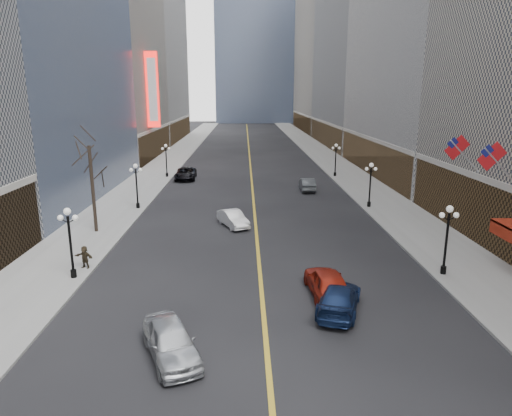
{
  "coord_description": "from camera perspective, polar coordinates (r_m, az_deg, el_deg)",
  "views": [
    {
      "loc": [
        -0.97,
        2.84,
        11.42
      ],
      "look_at": [
        -0.5,
        21.17,
        6.81
      ],
      "focal_mm": 32.0,
      "sensor_mm": 36.0,
      "label": 1
    }
  ],
  "objects": [
    {
      "name": "sidewalk_east",
      "position": [
        69.74,
        10.98,
        4.49
      ],
      "size": [
        6.0,
        230.0,
        0.15
      ],
      "primitive_type": "cube",
      "color": "gray",
      "rests_on": "ground"
    },
    {
      "name": "sidewalk_west",
      "position": [
        69.35,
        -12.32,
        4.37
      ],
      "size": [
        6.0,
        230.0,
        0.15
      ],
      "primitive_type": "cube",
      "color": "gray",
      "rests_on": "ground"
    },
    {
      "name": "lane_line",
      "position": [
        78.0,
        -0.75,
        5.7
      ],
      "size": [
        0.25,
        200.0,
        0.02
      ],
      "primitive_type": "cube",
      "color": "gold",
      "rests_on": "ground"
    },
    {
      "name": "bldg_east_c",
      "position": [
        108.43,
        16.1,
        20.36
      ],
      "size": [
        26.6,
        40.6,
        48.8
      ],
      "color": "gray",
      "rests_on": "ground"
    },
    {
      "name": "bldg_east_d",
      "position": [
        150.69,
        11.14,
        21.4
      ],
      "size": [
        26.6,
        46.6,
        62.8
      ],
      "color": "#AAA08D",
      "rests_on": "ground"
    },
    {
      "name": "bldg_west_c",
      "position": [
        90.04,
        -21.84,
        21.97
      ],
      "size": [
        26.6,
        30.6,
        50.8
      ],
      "color": "#AAA08D",
      "rests_on": "ground"
    },
    {
      "name": "streetlamp_east_1",
      "position": [
        31.2,
        22.79,
        -2.87
      ],
      "size": [
        1.26,
        0.44,
        4.52
      ],
      "color": "black",
      "rests_on": "sidewalk_east"
    },
    {
      "name": "streetlamp_east_2",
      "position": [
        47.7,
        14.11,
        3.4
      ],
      "size": [
        1.26,
        0.44,
        4.52
      ],
      "color": "black",
      "rests_on": "sidewalk_east"
    },
    {
      "name": "streetlamp_east_3",
      "position": [
        65.0,
        9.93,
        6.37
      ],
      "size": [
        1.26,
        0.44,
        4.52
      ],
      "color": "black",
      "rests_on": "sidewalk_east"
    },
    {
      "name": "streetlamp_west_1",
      "position": [
        30.45,
        -22.27,
        -3.22
      ],
      "size": [
        1.26,
        0.44,
        4.52
      ],
      "color": "black",
      "rests_on": "sidewalk_west"
    },
    {
      "name": "streetlamp_west_2",
      "position": [
        47.21,
        -14.73,
        3.25
      ],
      "size": [
        1.26,
        0.44,
        4.52
      ],
      "color": "black",
      "rests_on": "sidewalk_west"
    },
    {
      "name": "streetlamp_west_3",
      "position": [
        64.64,
        -11.17,
        6.28
      ],
      "size": [
        1.26,
        0.44,
        4.52
      ],
      "color": "black",
      "rests_on": "sidewalk_west"
    },
    {
      "name": "flag_4",
      "position": [
        33.65,
        27.62,
        5.46
      ],
      "size": [
        2.87,
        0.12,
        2.87
      ],
      "color": "#B2B2B7",
      "rests_on": "ground"
    },
    {
      "name": "flag_5",
      "position": [
        38.07,
        24.04,
        6.67
      ],
      "size": [
        2.87,
        0.12,
        2.87
      ],
      "color": "#B2B2B7",
      "rests_on": "ground"
    },
    {
      "name": "theatre_marquee",
      "position": [
        78.59,
        -12.81,
        14.2
      ],
      "size": [
        2.0,
        0.55,
        12.0
      ],
      "color": "red",
      "rests_on": "ground"
    },
    {
      "name": "tree_west_far",
      "position": [
        39.55,
        -20.03,
        5.74
      ],
      "size": [
        3.6,
        3.6,
        7.92
      ],
      "color": "#2D231C",
      "rests_on": "sidewalk_west"
    },
    {
      "name": "car_nb_near",
      "position": [
        21.29,
        -10.6,
        -16.03
      ],
      "size": [
        3.61,
        5.15,
        1.63
      ],
      "primitive_type": "imported",
      "rotation": [
        0.0,
        0.0,
        0.39
      ],
      "color": "silver",
      "rests_on": "ground"
    },
    {
      "name": "car_nb_mid",
      "position": [
        40.3,
        -2.88,
        -1.33
      ],
      "size": [
        3.1,
        4.51,
        1.41
      ],
      "primitive_type": "imported",
      "rotation": [
        0.0,
        0.0,
        0.42
      ],
      "color": "silver",
      "rests_on": "ground"
    },
    {
      "name": "car_nb_far",
      "position": [
        63.16,
        -8.78,
        4.28
      ],
      "size": [
        2.9,
        5.92,
        1.62
      ],
      "primitive_type": "imported",
      "rotation": [
        0.0,
        0.0,
        0.04
      ],
      "color": "black",
      "rests_on": "ground"
    },
    {
      "name": "car_sb_near",
      "position": [
        25.36,
        10.34,
        -11.07
      ],
      "size": [
        3.5,
        5.41,
        1.46
      ],
      "primitive_type": "imported",
      "rotation": [
        0.0,
        0.0,
        2.83
      ],
      "color": "#13234A",
      "rests_on": "ground"
    },
    {
      "name": "car_sb_mid",
      "position": [
        27.01,
        8.87,
        -9.14
      ],
      "size": [
        2.33,
        5.04,
        1.67
      ],
      "primitive_type": "imported",
      "rotation": [
        0.0,
        0.0,
        3.21
      ],
      "color": "maroon",
      "rests_on": "ground"
    },
    {
      "name": "car_sb_far",
      "position": [
        55.58,
        6.42,
        2.97
      ],
      "size": [
        1.69,
        4.66,
        1.53
      ],
      "primitive_type": "imported",
      "rotation": [
        0.0,
        0.0,
        3.13
      ],
      "color": "#494D51",
      "rests_on": "ground"
    },
    {
      "name": "ped_west_far",
      "position": [
        32.42,
        -20.62,
        -5.75
      ],
      "size": [
        1.46,
        0.88,
        1.52
      ],
      "primitive_type": "imported",
      "rotation": [
        0.0,
        0.0,
        -0.37
      ],
      "color": "#31291B",
      "rests_on": "sidewalk_west"
    }
  ]
}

